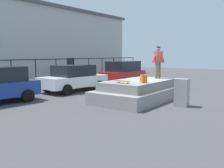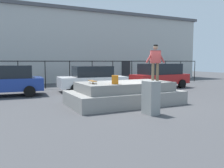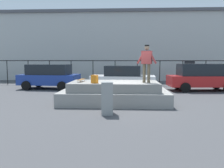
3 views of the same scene
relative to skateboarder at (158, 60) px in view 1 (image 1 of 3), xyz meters
name	(u,v)px [view 1 (image 1 of 3)]	position (x,y,z in m)	size (l,w,h in m)	color
ground_plane	(149,99)	(-0.91, 0.03, -2.06)	(60.00, 60.00, 0.00)	#424244
concrete_ledge	(139,91)	(-1.52, 0.31, -1.59)	(5.18, 2.81, 1.04)	gray
skateboarder	(158,60)	(0.00, 0.00, 0.00)	(0.93, 0.42, 1.75)	brown
skateboard	(122,81)	(-3.14, 0.29, -0.92)	(0.29, 0.85, 0.12)	brown
backpack	(144,79)	(-2.39, -0.43, -0.84)	(0.28, 0.20, 0.38)	orange
car_white_sedan_mid	(74,78)	(-1.15, 5.38, -1.20)	(4.57, 2.43, 1.69)	white
car_red_hatchback_far	(124,72)	(4.23, 5.08, -1.10)	(4.60, 2.20, 1.83)	#B21E1E
utility_box	(182,93)	(-1.69, -2.03, -1.43)	(0.44, 0.60, 1.27)	gray
fence_row	(46,68)	(-0.91, 8.37, -0.68)	(24.06, 0.06, 2.06)	black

